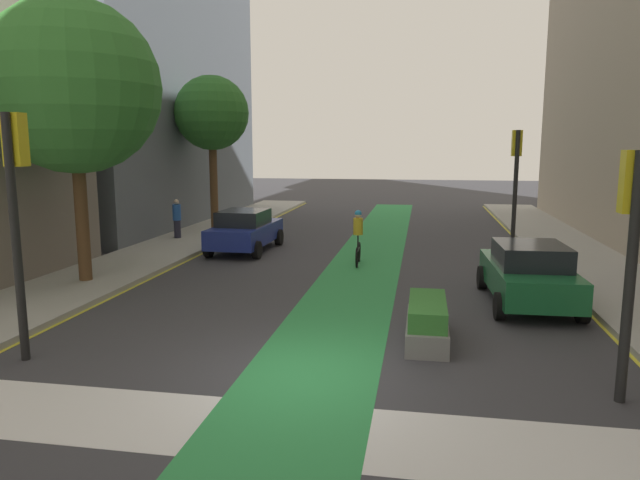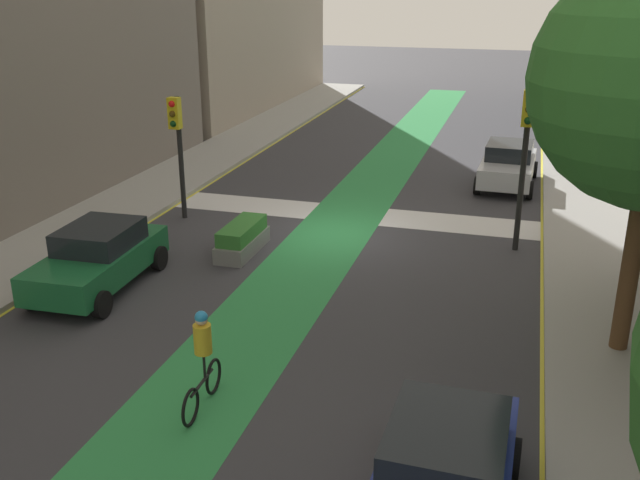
# 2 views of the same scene
# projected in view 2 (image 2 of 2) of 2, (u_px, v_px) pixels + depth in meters

# --- Properties ---
(ground_plane) EXTENTS (120.00, 120.00, 0.00)m
(ground_plane) POSITION_uv_depth(u_px,v_px,m) (336.00, 234.00, 21.67)
(ground_plane) COLOR #38383D
(bike_lane_paint) EXTENTS (2.40, 60.00, 0.01)m
(bike_lane_paint) POSITION_uv_depth(u_px,v_px,m) (332.00, 233.00, 21.70)
(bike_lane_paint) COLOR #2D8C47
(bike_lane_paint) RESTS_ON ground_plane
(crosswalk_band) EXTENTS (12.00, 1.80, 0.01)m
(crosswalk_band) POSITION_uv_depth(u_px,v_px,m) (352.00, 214.00, 23.47)
(crosswalk_band) COLOR silver
(crosswalk_band) RESTS_ON ground_plane
(sidewalk_left) EXTENTS (3.00, 60.00, 0.15)m
(sidewalk_left) POSITION_uv_depth(u_px,v_px,m) (601.00, 257.00, 19.68)
(sidewalk_left) COLOR #9E9E99
(sidewalk_left) RESTS_ON ground_plane
(curb_stripe_left) EXTENTS (0.16, 60.00, 0.01)m
(curb_stripe_left) POSITION_uv_depth(u_px,v_px,m) (543.00, 254.00, 20.10)
(curb_stripe_left) COLOR yellow
(curb_stripe_left) RESTS_ON ground_plane
(sidewalk_right) EXTENTS (3.00, 60.00, 0.15)m
(sidewalk_right) POSITION_uv_depth(u_px,v_px,m) (116.00, 210.00, 23.60)
(sidewalk_right) COLOR #9E9E99
(sidewalk_right) RESTS_ON ground_plane
(curb_stripe_right) EXTENTS (0.16, 60.00, 0.01)m
(curb_stripe_right) POSITION_uv_depth(u_px,v_px,m) (157.00, 216.00, 23.23)
(curb_stripe_right) COLOR yellow
(curb_stripe_right) RESTS_ON ground_plane
(traffic_signal_near_right) EXTENTS (0.35, 0.52, 3.88)m
(traffic_signal_near_right) POSITION_uv_depth(u_px,v_px,m) (177.00, 135.00, 22.09)
(traffic_signal_near_right) COLOR black
(traffic_signal_near_right) RESTS_ON ground_plane
(traffic_signal_near_left) EXTENTS (0.35, 0.52, 4.52)m
(traffic_signal_near_left) POSITION_uv_depth(u_px,v_px,m) (526.00, 141.00, 19.26)
(traffic_signal_near_left) COLOR black
(traffic_signal_near_left) RESTS_ON ground_plane
(car_blue_left_far) EXTENTS (2.10, 4.24, 1.57)m
(car_blue_left_far) POSITION_uv_depth(u_px,v_px,m) (443.00, 479.00, 9.92)
(car_blue_left_far) COLOR navy
(car_blue_left_far) RESTS_ON ground_plane
(car_green_right_far) EXTENTS (2.16, 4.27, 1.57)m
(car_green_right_far) POSITION_uv_depth(u_px,v_px,m) (98.00, 257.00, 17.71)
(car_green_right_far) COLOR #196033
(car_green_right_far) RESTS_ON ground_plane
(car_silver_left_near) EXTENTS (2.16, 4.27, 1.57)m
(car_silver_left_near) POSITION_uv_depth(u_px,v_px,m) (508.00, 164.00, 26.42)
(car_silver_left_near) COLOR #B2B7BF
(car_silver_left_near) RESTS_ON ground_plane
(cyclist_in_lane) EXTENTS (0.32, 1.73, 1.86)m
(cyclist_in_lane) POSITION_uv_depth(u_px,v_px,m) (202.00, 358.00, 12.71)
(cyclist_in_lane) COLOR black
(cyclist_in_lane) RESTS_ON ground_plane
(median_planter) EXTENTS (0.82, 2.28, 0.85)m
(median_planter) POSITION_uv_depth(u_px,v_px,m) (242.00, 239.00, 20.11)
(median_planter) COLOR slate
(median_planter) RESTS_ON ground_plane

